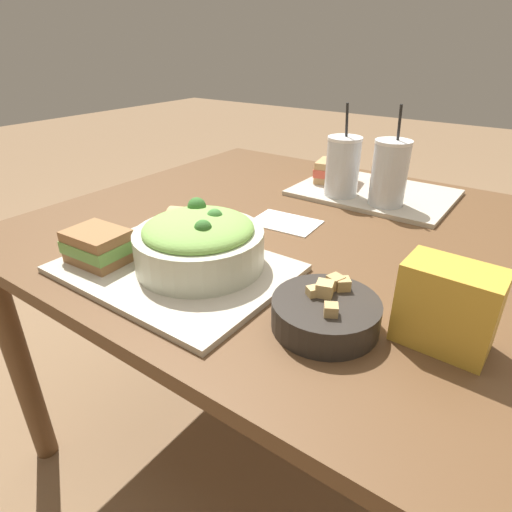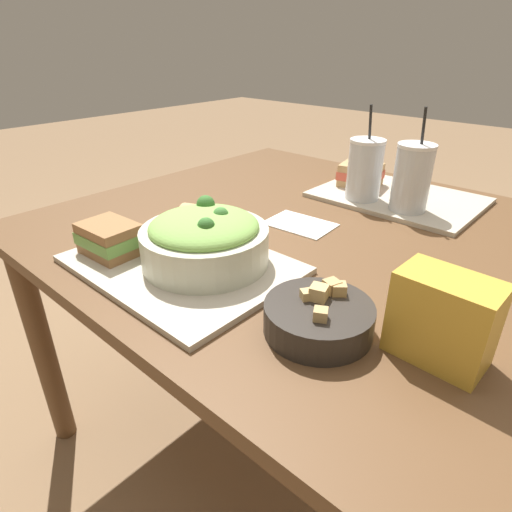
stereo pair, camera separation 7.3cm
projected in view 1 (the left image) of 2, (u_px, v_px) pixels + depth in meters
The scene contains 13 objects.
ground_plane at pixel (288, 430), 1.36m from camera, with size 12.00×12.00×0.00m, color #846647.
dining_table at pixel (296, 255), 1.08m from camera, with size 1.22×1.10×0.71m.
tray_near at pixel (175, 268), 0.83m from camera, with size 0.43×0.32×0.01m.
tray_far at pixel (374, 193), 1.23m from camera, with size 0.43×0.32×0.01m.
salad_bowl at pixel (199, 241), 0.81m from camera, with size 0.25×0.25×0.12m.
soup_bowl at pixel (326, 312), 0.66m from camera, with size 0.17×0.17×0.07m.
sandwich_near at pixel (98, 246), 0.83m from camera, with size 0.12×0.10×0.06m.
baguette_near at pixel (195, 223), 0.93m from camera, with size 0.13×0.11×0.07m.
sandwich_far at pixel (336, 172), 1.29m from camera, with size 0.14×0.12×0.06m.
drink_cup_dark at pixel (342, 168), 1.17m from camera, with size 0.09×0.09×0.25m.
drink_cup_red at pixel (389, 175), 1.10m from camera, with size 0.09×0.09×0.25m.
chip_bag at pixel (447, 307), 0.61m from camera, with size 0.13×0.08×0.13m.
napkin_folded at pixel (285, 223), 1.05m from camera, with size 0.17×0.12×0.00m.
Camera 1 is at (0.48, -0.84, 1.12)m, focal length 30.00 mm.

